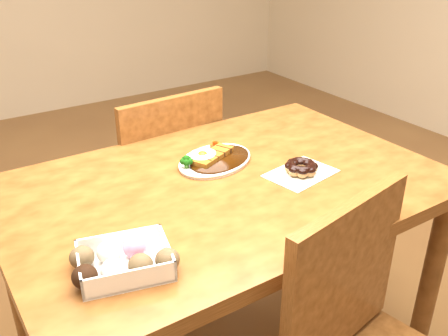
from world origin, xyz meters
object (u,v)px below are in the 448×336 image
table (225,212)px  chair_far (159,186)px  pon_de_ring (301,168)px  katsu_curry_plate (213,159)px  donut_box (122,260)px

table → chair_far: (0.05, 0.53, -0.17)m
chair_far → pon_de_ring: (0.16, -0.61, 0.29)m
table → katsu_curry_plate: katsu_curry_plate is taller
katsu_curry_plate → donut_box: size_ratio=1.35×
katsu_curry_plate → pon_de_ring: size_ratio=1.39×
table → pon_de_ring: size_ratio=5.62×
chair_far → donut_box: 0.92m
donut_box → pon_de_ring: 0.61m
table → chair_far: bearing=84.8°
katsu_curry_plate → chair_far: bearing=88.3°
table → katsu_curry_plate: bearing=72.9°
katsu_curry_plate → donut_box: (-0.43, -0.33, 0.01)m
table → donut_box: size_ratio=5.46×
table → pon_de_ring: bearing=-21.0°
katsu_curry_plate → table: bearing=-107.1°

